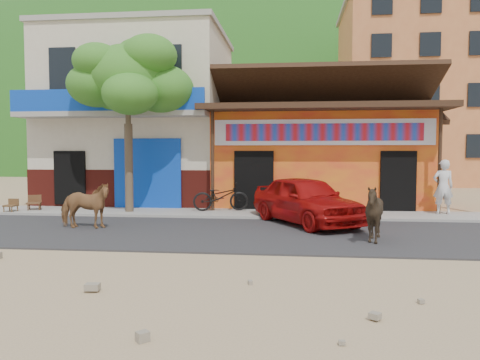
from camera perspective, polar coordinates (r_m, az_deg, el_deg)
The scene contains 15 objects.
ground at distance 9.95m, azimuth 0.65°, elevation -9.15°, with size 120.00×120.00×0.00m, color #9E825B.
road at distance 12.38m, azimuth 1.83°, elevation -6.54°, with size 60.00×5.00×0.04m, color #28282B.
sidewalk at distance 15.83m, azimuth 2.86°, elevation -4.20°, with size 60.00×2.00×0.12m, color gray.
dance_club at distance 19.68m, azimuth 9.43°, elevation 2.35°, with size 8.00×6.00×3.60m, color orange.
cafe_building at distance 20.74m, azimuth -11.86°, elevation 7.08°, with size 7.00×6.00×7.00m, color beige.
apartment_front at distance 34.81m, azimuth 20.03°, elevation 9.59°, with size 9.00×9.00×12.00m, color #CC723F.
hillside at distance 80.26m, azimuth 5.81°, elevation 10.51°, with size 100.00×40.00×24.00m, color #194C14.
tree at distance 16.46m, azimuth -13.47°, elevation 6.68°, with size 3.00×3.00×6.00m, color #2D721E, non-canonical shape.
cow_tan at distance 13.67m, azimuth -18.40°, elevation -2.97°, with size 0.69×1.52×1.28m, color #99683D.
cow_dark at distance 11.47m, azimuth 16.02°, elevation -3.94°, with size 1.10×1.24×1.36m, color black.
red_car at distance 13.93m, azimuth 8.01°, elevation -2.41°, with size 1.68×4.18×1.42m, color #A20C0B.
scooter at distance 16.24m, azimuth -2.36°, elevation -1.99°, with size 0.67×1.93×1.01m, color black.
pedestrian at distance 16.79m, azimuth 23.52°, elevation -0.76°, with size 0.65×0.43×1.79m, color silver.
cafe_chair_left at distance 18.03m, azimuth -23.83°, elevation -1.81°, with size 0.45×0.45×0.97m, color #4F371A, non-canonical shape.
cafe_chair_right at distance 17.86m, azimuth -26.19°, elevation -2.18°, with size 0.38×0.38×0.81m, color #50301A, non-canonical shape.
Camera 1 is at (0.98, -9.65, 2.18)m, focal length 35.00 mm.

